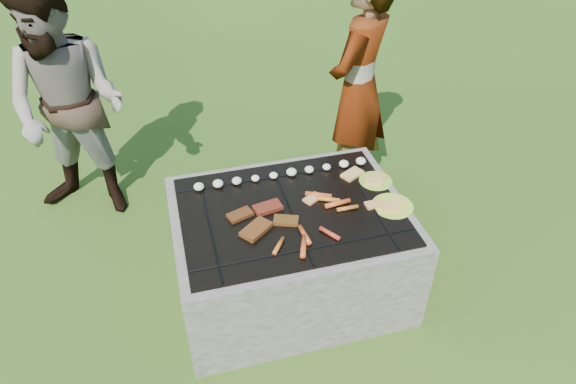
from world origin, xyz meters
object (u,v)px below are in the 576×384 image
(bystander, at_px, (69,108))
(plate_far, at_px, (376,181))
(fire_pit, at_px, (290,253))
(plate_near, at_px, (393,206))
(cook, at_px, (358,89))

(bystander, bearing_deg, plate_far, -5.45)
(plate_far, xyz_separation_m, bystander, (-1.74, 0.99, 0.21))
(fire_pit, distance_m, bystander, 1.71)
(plate_far, height_order, plate_near, plate_far)
(fire_pit, bearing_deg, plate_far, 12.74)
(plate_near, distance_m, bystander, 2.14)
(cook, bearing_deg, fire_pit, 7.21)
(fire_pit, height_order, plate_far, plate_far)
(plate_near, relative_size, cook, 0.17)
(cook, distance_m, bystander, 1.92)
(plate_far, bearing_deg, fire_pit, -167.26)
(plate_far, height_order, cook, cook)
(plate_near, bearing_deg, cook, 80.69)
(cook, relative_size, bystander, 1.01)
(plate_near, distance_m, cook, 1.03)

